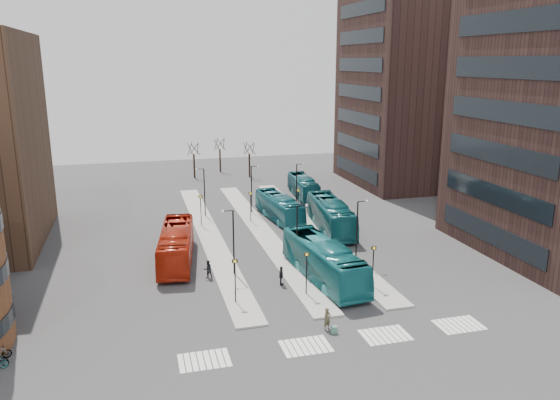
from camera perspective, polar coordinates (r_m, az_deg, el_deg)
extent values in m
plane|color=#2F2F32|center=(36.03, 6.33, -17.75)|extent=(160.00, 160.00, 0.00)
cube|color=gray|center=(61.76, -7.38, -3.70)|extent=(2.50, 45.00, 0.15)
cube|color=gray|center=(62.78, -1.94, -3.28)|extent=(2.50, 45.00, 0.15)
cube|color=gray|center=(64.35, 3.27, -2.86)|extent=(2.50, 45.00, 0.15)
cube|color=#1A4094|center=(40.64, 5.67, -13.32)|extent=(0.43, 0.34, 0.53)
imported|color=#AD210D|center=(54.18, -10.78, -4.60)|extent=(4.59, 12.68, 3.45)
imported|color=#166A70|center=(49.07, 4.57, -6.34)|extent=(4.19, 13.08, 3.58)
imported|color=#15606C|center=(67.17, -0.08, -0.78)|extent=(3.71, 11.32, 3.09)
imported|color=#12535A|center=(63.30, 5.31, -1.58)|extent=(4.31, 13.00, 3.55)
imported|color=#12505B|center=(78.59, 2.45, 1.40)|extent=(3.26, 10.79, 2.96)
imported|color=#48412B|center=(40.78, 4.96, -12.28)|extent=(0.72, 0.60, 1.70)
imported|color=black|center=(50.08, -7.55, -7.17)|extent=(0.93, 0.80, 1.65)
imported|color=black|center=(48.10, 0.12, -7.92)|extent=(0.77, 1.09, 1.71)
imported|color=black|center=(49.16, 2.93, -7.36)|extent=(0.84, 1.27, 1.83)
cube|color=silver|center=(37.55, -10.28, -16.45)|extent=(0.35, 2.40, 0.01)
cube|color=silver|center=(37.58, -9.61, -16.39)|extent=(0.35, 2.40, 0.01)
cube|color=silver|center=(37.61, -8.93, -16.33)|extent=(0.35, 2.40, 0.01)
cube|color=silver|center=(37.65, -8.26, -16.27)|extent=(0.35, 2.40, 0.01)
cube|color=silver|center=(37.69, -7.58, -16.21)|extent=(0.35, 2.40, 0.01)
cube|color=silver|center=(37.73, -6.91, -16.15)|extent=(0.35, 2.40, 0.01)
cube|color=silver|center=(37.78, -6.24, -16.08)|extent=(0.35, 2.40, 0.01)
cube|color=silver|center=(37.84, -5.58, -16.01)|extent=(0.35, 2.40, 0.01)
cube|color=silver|center=(38.58, 0.50, -15.30)|extent=(0.35, 2.40, 0.01)
cube|color=silver|center=(38.68, 1.14, -15.21)|extent=(0.35, 2.40, 0.01)
cube|color=silver|center=(38.79, 1.77, -15.13)|extent=(0.35, 2.40, 0.01)
cube|color=silver|center=(38.90, 2.39, -15.04)|extent=(0.35, 2.40, 0.01)
cube|color=silver|center=(39.02, 3.01, -14.95)|extent=(0.35, 2.40, 0.01)
cube|color=silver|center=(39.14, 3.63, -14.87)|extent=(0.35, 2.40, 0.01)
cube|color=silver|center=(39.26, 4.24, -14.77)|extent=(0.35, 2.40, 0.01)
cube|color=silver|center=(39.39, 4.85, -14.68)|extent=(0.35, 2.40, 0.01)
cube|color=silver|center=(40.41, 8.98, -14.02)|extent=(0.35, 2.40, 0.01)
cube|color=silver|center=(40.57, 9.55, -13.92)|extent=(0.35, 2.40, 0.01)
cube|color=silver|center=(40.74, 10.11, -13.82)|extent=(0.35, 2.40, 0.01)
cube|color=silver|center=(40.91, 10.67, -13.73)|extent=(0.35, 2.40, 0.01)
cube|color=silver|center=(41.08, 11.23, -13.63)|extent=(0.35, 2.40, 0.01)
cube|color=silver|center=(41.26, 11.78, -13.53)|extent=(0.35, 2.40, 0.01)
cube|color=silver|center=(41.44, 12.32, -13.43)|extent=(0.35, 2.40, 0.01)
cube|color=silver|center=(41.62, 12.86, -13.33)|extent=(0.35, 2.40, 0.01)
cube|color=silver|center=(43.01, 16.49, -12.63)|extent=(0.35, 2.40, 0.01)
cube|color=silver|center=(43.22, 16.98, -12.53)|extent=(0.35, 2.40, 0.01)
cube|color=silver|center=(43.44, 17.47, -12.42)|extent=(0.35, 2.40, 0.01)
cube|color=silver|center=(43.66, 17.96, -12.32)|extent=(0.35, 2.40, 0.01)
cube|color=silver|center=(43.88, 18.44, -12.22)|extent=(0.35, 2.40, 0.01)
cube|color=silver|center=(44.10, 18.92, -12.12)|extent=(0.35, 2.40, 0.01)
cube|color=silver|center=(44.33, 19.39, -12.02)|extent=(0.35, 2.40, 0.01)
cube|color=silver|center=(44.56, 19.85, -11.93)|extent=(0.35, 2.40, 0.01)
cube|color=black|center=(57.95, 21.05, -3.27)|extent=(0.12, 16.00, 2.00)
cube|color=black|center=(56.94, 21.41, 0.57)|extent=(0.12, 16.00, 2.00)
cube|color=black|center=(56.19, 21.78, 4.54)|extent=(0.12, 16.00, 2.00)
cube|color=black|center=(55.72, 22.16, 8.59)|extent=(0.12, 16.00, 2.00)
cube|color=black|center=(55.53, 22.56, 12.68)|extent=(0.12, 16.00, 2.00)
cube|color=black|center=(55.63, 22.97, 16.79)|extent=(0.12, 16.00, 2.00)
cube|color=#32201C|center=(89.68, 14.23, 11.32)|extent=(20.00, 20.00, 30.00)
cube|color=black|center=(86.75, 7.90, 3.19)|extent=(0.12, 16.00, 2.00)
cube|color=black|center=(86.07, 7.99, 5.81)|extent=(0.12, 16.00, 2.00)
cube|color=black|center=(85.58, 8.08, 8.46)|extent=(0.12, 16.00, 2.00)
cube|color=black|center=(85.27, 8.18, 11.13)|extent=(0.12, 16.00, 2.00)
cube|color=black|center=(85.15, 8.27, 13.82)|extent=(0.12, 16.00, 2.00)
cube|color=black|center=(85.21, 8.37, 16.50)|extent=(0.12, 16.00, 2.00)
cube|color=black|center=(85.47, 8.48, 19.18)|extent=(0.12, 16.00, 2.00)
cylinder|color=black|center=(44.37, -4.70, -8.49)|extent=(0.10, 0.10, 3.50)
cube|color=black|center=(43.73, -4.75, -6.38)|extent=(0.45, 0.10, 0.30)
cube|color=yellow|center=(43.67, -4.73, -6.40)|extent=(0.20, 0.02, 0.20)
cylinder|color=black|center=(65.00, -8.27, -1.13)|extent=(0.10, 0.10, 3.50)
cube|color=black|center=(64.56, -8.32, 0.36)|extent=(0.45, 0.10, 0.30)
cube|color=yellow|center=(64.50, -8.32, 0.35)|extent=(0.20, 0.02, 0.20)
cylinder|color=black|center=(45.73, 2.78, -7.75)|extent=(0.10, 0.10, 3.50)
cube|color=black|center=(45.10, 2.80, -5.69)|extent=(0.45, 0.10, 0.30)
cube|color=yellow|center=(45.05, 2.83, -5.71)|extent=(0.20, 0.02, 0.20)
cylinder|color=black|center=(65.93, -3.09, -0.78)|extent=(0.10, 0.10, 3.50)
cube|color=black|center=(65.50, -3.11, 0.70)|extent=(0.45, 0.10, 0.30)
cube|color=yellow|center=(65.44, -3.10, 0.69)|extent=(0.20, 0.02, 0.20)
cylinder|color=black|center=(47.80, 9.69, -6.94)|extent=(0.10, 0.10, 3.50)
cube|color=black|center=(47.20, 9.78, -4.96)|extent=(0.45, 0.10, 0.30)
cube|color=yellow|center=(47.15, 9.81, -4.98)|extent=(0.20, 0.02, 0.20)
cylinder|color=black|center=(67.39, 1.90, -0.43)|extent=(0.10, 0.10, 3.50)
cube|color=black|center=(66.96, 1.92, 1.02)|extent=(0.45, 0.10, 0.30)
cube|color=yellow|center=(66.91, 1.93, 1.00)|extent=(0.20, 0.02, 0.20)
cylinder|color=black|center=(49.62, -4.87, -4.44)|extent=(0.14, 0.14, 6.00)
cylinder|color=black|center=(48.67, -5.47, -1.13)|extent=(0.90, 0.08, 0.08)
sphere|color=silver|center=(48.60, -5.99, -1.17)|extent=(0.24, 0.24, 0.24)
cylinder|color=black|center=(68.65, -7.89, 0.79)|extent=(0.14, 0.14, 6.00)
cylinder|color=black|center=(67.96, -8.35, 3.23)|extent=(0.90, 0.08, 0.08)
sphere|color=silver|center=(67.92, -8.73, 3.20)|extent=(0.24, 0.24, 0.24)
cylinder|color=black|center=(50.95, 1.79, -3.88)|extent=(0.14, 0.14, 6.00)
cylinder|color=black|center=(50.23, 2.31, -0.59)|extent=(0.90, 0.08, 0.08)
sphere|color=silver|center=(50.36, 2.80, -0.55)|extent=(0.24, 0.24, 0.24)
cylinder|color=black|center=(69.62, -2.99, 1.10)|extent=(0.14, 0.14, 6.00)
cylinder|color=black|center=(69.09, -2.66, 3.55)|extent=(0.90, 0.08, 0.08)
sphere|color=silver|center=(69.19, -2.29, 3.56)|extent=(0.24, 0.24, 0.24)
cylinder|color=black|center=(52.94, 8.03, -3.32)|extent=(0.14, 0.14, 6.00)
cylinder|color=black|center=(52.29, 8.60, -0.14)|extent=(0.90, 0.08, 0.08)
sphere|color=silver|center=(52.47, 9.05, -0.11)|extent=(0.24, 0.24, 0.24)
cylinder|color=black|center=(71.09, 1.74, 1.39)|extent=(0.14, 0.14, 6.00)
cylinder|color=black|center=(70.60, 2.11, 3.79)|extent=(0.90, 0.08, 0.08)
sphere|color=silver|center=(70.74, 2.46, 3.80)|extent=(0.24, 0.24, 0.24)
cylinder|color=black|center=(92.37, -8.95, 3.52)|extent=(0.30, 0.30, 4.00)
cylinder|color=black|center=(91.96, -8.59, 5.32)|extent=(0.10, 1.56, 1.95)
cylinder|color=black|center=(92.56, -8.93, 5.36)|extent=(1.48, 0.59, 1.97)
cylinder|color=black|center=(92.23, -9.40, 5.31)|extent=(0.90, 1.31, 1.99)
cylinder|color=black|center=(91.42, -9.35, 5.24)|extent=(0.89, 1.31, 1.99)
cylinder|color=black|center=(91.25, -8.84, 5.24)|extent=(1.48, 0.58, 1.97)
cylinder|color=black|center=(96.91, -6.27, 4.11)|extent=(0.30, 0.30, 4.00)
cylinder|color=black|center=(96.55, -5.91, 5.83)|extent=(0.10, 1.56, 1.95)
cylinder|color=black|center=(97.13, -6.26, 5.87)|extent=(1.48, 0.59, 1.97)
cylinder|color=black|center=(96.76, -6.69, 5.83)|extent=(0.90, 1.31, 1.99)
cylinder|color=black|center=(95.96, -6.62, 5.76)|extent=(0.89, 1.31, 1.99)
cylinder|color=black|center=(95.82, -6.13, 5.76)|extent=(1.48, 0.58, 1.97)
cylinder|color=black|center=(91.81, -3.21, 3.61)|extent=(0.30, 0.30, 4.00)
cylinder|color=black|center=(91.46, -2.81, 5.41)|extent=(0.10, 1.56, 1.95)
cylinder|color=black|center=(92.00, -3.19, 5.46)|extent=(1.48, 0.59, 1.97)
cylinder|color=black|center=(91.60, -3.64, 5.42)|extent=(0.90, 1.31, 1.99)
cylinder|color=black|center=(90.80, -3.53, 5.34)|extent=(0.89, 1.31, 1.99)
cylinder|color=black|center=(90.72, -3.02, 5.34)|extent=(1.48, 0.58, 1.97)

